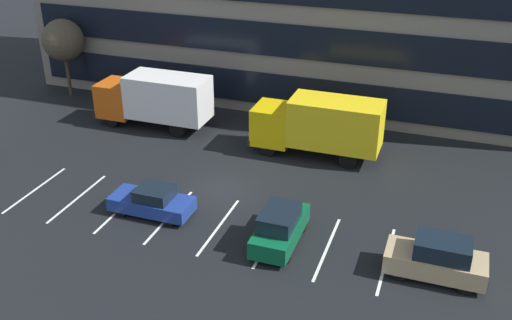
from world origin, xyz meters
TOP-DOWN VIEW (x-y plane):
  - ground_plane at (0.00, 0.00)m, footprint 120.00×120.00m
  - lot_markings at (0.00, -3.50)m, footprint 19.74×5.40m
  - box_truck_yellow_all at (4.08, 6.10)m, footprint 8.07×2.67m
  - box_truck_orange at (-7.57, 6.75)m, footprint 8.05×2.66m
  - suv_tan at (12.00, -3.98)m, footprint 4.35×1.84m
  - sedan_navy at (-2.32, -3.51)m, footprint 4.34×1.82m
  - suv_forest at (4.74, -3.87)m, footprint 1.82×4.28m
  - bare_tree at (-17.00, 10.08)m, footprint 3.18×3.18m

SIDE VIEW (x-z plane):
  - ground_plane at x=0.00m, z-range 0.00..0.00m
  - lot_markings at x=0.00m, z-range 0.00..0.01m
  - sedan_navy at x=-2.32m, z-range -0.04..1.51m
  - suv_forest at x=4.74m, z-range -0.03..1.90m
  - suv_tan at x=12.00m, z-range -0.03..1.93m
  - box_truck_orange at x=-7.57m, z-range 0.23..3.96m
  - box_truck_yellow_all at x=4.08m, z-range 0.24..3.98m
  - bare_tree at x=-17.00m, z-range 1.37..7.33m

